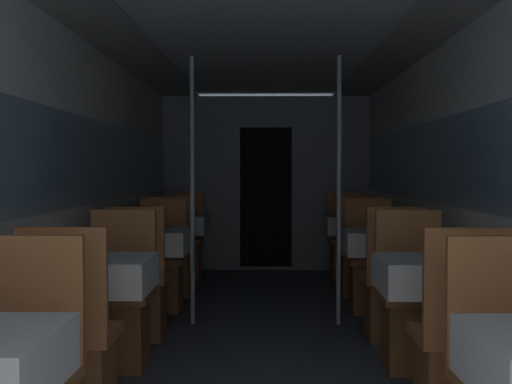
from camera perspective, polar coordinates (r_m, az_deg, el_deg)
wall_left at (r=5.20m, az=-13.68°, el=0.26°), size 0.05×9.95×2.15m
wall_right at (r=5.19m, az=15.19°, el=0.24°), size 0.05×9.95×2.15m
ceiling_panel at (r=5.12m, az=0.76°, el=12.50°), size 2.59×9.95×0.07m
bulkhead_far at (r=8.83m, az=0.79°, el=0.68°), size 2.54×0.09×2.15m
dining_table_left_1 at (r=4.05m, az=-12.53°, el=-7.06°), size 0.59×0.59×0.76m
chair_left_near_1 at (r=3.61m, az=-14.49°, el=-13.30°), size 0.42×0.42×0.98m
chair_left_far_1 at (r=4.61m, az=-10.96°, el=-9.96°), size 0.42×0.42×0.98m
dining_table_left_2 at (r=5.80m, az=-8.41°, el=-4.37°), size 0.59×0.59×0.76m
chair_left_near_2 at (r=5.33m, az=-9.31°, el=-8.37°), size 0.42×0.42×0.98m
chair_left_far_2 at (r=6.36m, az=-7.62°, el=-6.70°), size 0.42×0.42×0.98m
support_pole_left_2 at (r=5.72m, az=-5.13°, el=0.12°), size 0.04×0.04×2.15m
dining_table_left_3 at (r=7.57m, az=-6.22°, el=-2.92°), size 0.59×0.59×0.76m
chair_left_near_3 at (r=7.08m, az=-6.74°, el=-5.83°), size 0.42×0.42×0.98m
chair_left_far_3 at (r=8.12m, az=-5.75°, el=-4.84°), size 0.42×0.42×0.98m
dining_table_right_1 at (r=4.04m, az=13.99°, el=-7.08°), size 0.59×0.59×0.76m
chair_right_near_1 at (r=3.61m, az=15.92°, el=-13.33°), size 0.42×0.42×0.98m
chair_right_far_1 at (r=4.61m, az=12.44°, el=-9.98°), size 0.42×0.42×0.98m
dining_table_right_2 at (r=5.79m, az=9.93°, el=-4.38°), size 0.59×0.59×0.76m
chair_right_near_2 at (r=5.32m, az=10.83°, el=-8.38°), size 0.42×0.42×0.98m
chair_right_far_2 at (r=6.35m, az=9.16°, el=-6.71°), size 0.42×0.42×0.98m
support_pole_right_2 at (r=5.72m, az=6.66°, el=0.12°), size 0.04×0.04×2.15m
dining_table_right_3 at (r=7.57m, az=7.78°, el=-2.93°), size 0.59×0.59×0.76m
chair_right_near_3 at (r=7.08m, az=8.29°, el=-5.84°), size 0.42×0.42×0.98m
chair_right_far_3 at (r=8.12m, az=7.32°, el=-4.85°), size 0.42×0.42×0.98m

